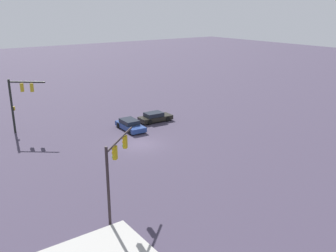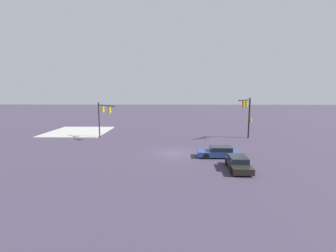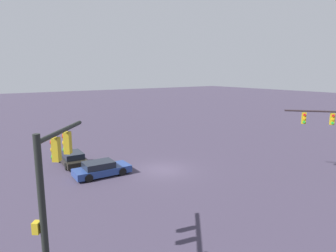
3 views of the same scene
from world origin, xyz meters
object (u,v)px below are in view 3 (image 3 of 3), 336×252
sedan_car_approaching (101,169)px  traffic_signal_opposite_side (332,127)px  traffic_signal_near_corner (51,183)px  sedan_car_waiting_far (72,159)px

sedan_car_approaching → traffic_signal_opposite_side: bearing=-30.9°
traffic_signal_opposite_side → sedan_car_approaching: size_ratio=1.22×
traffic_signal_opposite_side → sedan_car_approaching: 19.07m
traffic_signal_near_corner → sedan_car_waiting_far: (5.27, 14.94, -3.62)m
sedan_car_approaching → sedan_car_waiting_far: (-1.01, 4.23, -0.00)m
traffic_signal_opposite_side → sedan_car_waiting_far: bearing=7.2°
traffic_signal_opposite_side → sedan_car_approaching: traffic_signal_opposite_side is taller
sedan_car_approaching → sedan_car_waiting_far: bearing=105.6°
traffic_signal_opposite_side → sedan_car_approaching: bearing=15.0°
traffic_signal_near_corner → sedan_car_approaching: 12.93m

